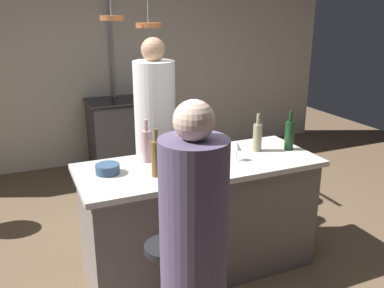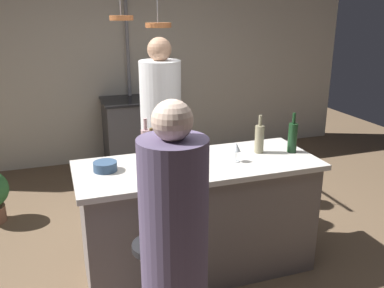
{
  "view_description": "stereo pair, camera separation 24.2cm",
  "coord_description": "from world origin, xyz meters",
  "px_view_note": "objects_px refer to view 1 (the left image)",
  "views": [
    {
      "loc": [
        -1.2,
        -2.61,
        1.98
      ],
      "look_at": [
        0.0,
        0.15,
        1.0
      ],
      "focal_mm": 38.81,
      "sensor_mm": 36.0,
      "label": 1
    },
    {
      "loc": [
        -0.97,
        -2.7,
        1.98
      ],
      "look_at": [
        0.0,
        0.15,
        1.0
      ],
      "focal_mm": 38.81,
      "sensor_mm": 36.0,
      "label": 2
    }
  ],
  "objects_px": {
    "guest_left": "(194,266)",
    "stove_range": "(121,134)",
    "wine_bottle_white": "(257,137)",
    "mixing_bowl_wooden": "(187,151)",
    "wine_bottle_red": "(289,135)",
    "wine_bottle_rose": "(147,146)",
    "pepper_mill": "(179,157)",
    "mixing_bowl_blue": "(108,169)",
    "wine_glass_by_chef": "(237,147)",
    "chef": "(156,142)",
    "wine_bottle_amber": "(156,158)",
    "wine_glass_near_right_guest": "(156,152)"
  },
  "relations": [
    {
      "from": "guest_left",
      "to": "stove_range",
      "type": "bearing_deg",
      "value": 82.1
    },
    {
      "from": "wine_bottle_white",
      "to": "mixing_bowl_wooden",
      "type": "xyz_separation_m",
      "value": [
        -0.55,
        0.13,
        -0.09
      ]
    },
    {
      "from": "wine_bottle_red",
      "to": "wine_bottle_rose",
      "type": "height_order",
      "value": "wine_bottle_rose"
    },
    {
      "from": "pepper_mill",
      "to": "mixing_bowl_blue",
      "type": "height_order",
      "value": "pepper_mill"
    },
    {
      "from": "mixing_bowl_wooden",
      "to": "pepper_mill",
      "type": "bearing_deg",
      "value": -121.49
    },
    {
      "from": "guest_left",
      "to": "wine_bottle_red",
      "type": "height_order",
      "value": "guest_left"
    },
    {
      "from": "guest_left",
      "to": "wine_glass_by_chef",
      "type": "relative_size",
      "value": 10.97
    },
    {
      "from": "chef",
      "to": "wine_glass_by_chef",
      "type": "distance_m",
      "value": 1.0
    },
    {
      "from": "wine_glass_by_chef",
      "to": "chef",
      "type": "bearing_deg",
      "value": 109.53
    },
    {
      "from": "chef",
      "to": "mixing_bowl_blue",
      "type": "relative_size",
      "value": 10.56
    },
    {
      "from": "chef",
      "to": "mixing_bowl_wooden",
      "type": "bearing_deg",
      "value": -87.27
    },
    {
      "from": "guest_left",
      "to": "wine_bottle_white",
      "type": "distance_m",
      "value": 1.46
    },
    {
      "from": "wine_bottle_white",
      "to": "mixing_bowl_wooden",
      "type": "distance_m",
      "value": 0.57
    },
    {
      "from": "stove_range",
      "to": "wine_bottle_white",
      "type": "relative_size",
      "value": 2.93
    },
    {
      "from": "wine_bottle_rose",
      "to": "pepper_mill",
      "type": "bearing_deg",
      "value": -59.86
    },
    {
      "from": "wine_bottle_red",
      "to": "wine_bottle_white",
      "type": "relative_size",
      "value": 1.05
    },
    {
      "from": "wine_glass_by_chef",
      "to": "pepper_mill",
      "type": "bearing_deg",
      "value": -176.81
    },
    {
      "from": "wine_bottle_rose",
      "to": "wine_bottle_white",
      "type": "bearing_deg",
      "value": -7.06
    },
    {
      "from": "wine_glass_by_chef",
      "to": "mixing_bowl_blue",
      "type": "relative_size",
      "value": 0.88
    },
    {
      "from": "wine_bottle_red",
      "to": "wine_bottle_rose",
      "type": "relative_size",
      "value": 0.98
    },
    {
      "from": "wine_bottle_white",
      "to": "wine_bottle_amber",
      "type": "bearing_deg",
      "value": -168.76
    },
    {
      "from": "wine_bottle_rose",
      "to": "wine_bottle_amber",
      "type": "bearing_deg",
      "value": -94.64
    },
    {
      "from": "wine_bottle_red",
      "to": "wine_bottle_white",
      "type": "distance_m",
      "value": 0.26
    },
    {
      "from": "guest_left",
      "to": "wine_bottle_rose",
      "type": "height_order",
      "value": "guest_left"
    },
    {
      "from": "wine_glass_by_chef",
      "to": "wine_glass_near_right_guest",
      "type": "distance_m",
      "value": 0.6
    },
    {
      "from": "pepper_mill",
      "to": "wine_bottle_white",
      "type": "relative_size",
      "value": 0.69
    },
    {
      "from": "stove_range",
      "to": "wine_bottle_amber",
      "type": "distance_m",
      "value": 2.66
    },
    {
      "from": "guest_left",
      "to": "mixing_bowl_wooden",
      "type": "bearing_deg",
      "value": 68.8
    },
    {
      "from": "wine_glass_by_chef",
      "to": "wine_bottle_amber",
      "type": "bearing_deg",
      "value": -175.38
    },
    {
      "from": "wine_bottle_white",
      "to": "guest_left",
      "type": "bearing_deg",
      "value": -134.29
    },
    {
      "from": "chef",
      "to": "wine_bottle_amber",
      "type": "bearing_deg",
      "value": -108.12
    },
    {
      "from": "chef",
      "to": "pepper_mill",
      "type": "relative_size",
      "value": 8.35
    },
    {
      "from": "wine_bottle_red",
      "to": "mixing_bowl_wooden",
      "type": "relative_size",
      "value": 1.5
    },
    {
      "from": "guest_left",
      "to": "wine_glass_by_chef",
      "type": "height_order",
      "value": "guest_left"
    },
    {
      "from": "wine_glass_by_chef",
      "to": "guest_left",
      "type": "bearing_deg",
      "value": -129.64
    },
    {
      "from": "wine_bottle_red",
      "to": "wine_glass_by_chef",
      "type": "relative_size",
      "value": 2.18
    },
    {
      "from": "wine_bottle_rose",
      "to": "wine_glass_near_right_guest",
      "type": "distance_m",
      "value": 0.12
    },
    {
      "from": "stove_range",
      "to": "guest_left",
      "type": "bearing_deg",
      "value": -97.9
    },
    {
      "from": "mixing_bowl_blue",
      "to": "mixing_bowl_wooden",
      "type": "bearing_deg",
      "value": 11.73
    },
    {
      "from": "wine_bottle_red",
      "to": "wine_glass_near_right_guest",
      "type": "relative_size",
      "value": 2.18
    },
    {
      "from": "wine_glass_by_chef",
      "to": "mixing_bowl_wooden",
      "type": "xyz_separation_m",
      "value": [
        -0.3,
        0.26,
        -0.07
      ]
    },
    {
      "from": "wine_glass_near_right_guest",
      "to": "mixing_bowl_wooden",
      "type": "height_order",
      "value": "wine_glass_near_right_guest"
    },
    {
      "from": "chef",
      "to": "pepper_mill",
      "type": "distance_m",
      "value": 0.98
    },
    {
      "from": "wine_bottle_amber",
      "to": "wine_glass_by_chef",
      "type": "distance_m",
      "value": 0.65
    },
    {
      "from": "stove_range",
      "to": "wine_bottle_white",
      "type": "height_order",
      "value": "wine_bottle_white"
    },
    {
      "from": "wine_glass_by_chef",
      "to": "mixing_bowl_wooden",
      "type": "relative_size",
      "value": 0.69
    },
    {
      "from": "wine_glass_by_chef",
      "to": "wine_glass_near_right_guest",
      "type": "bearing_deg",
      "value": 167.68
    },
    {
      "from": "wine_bottle_white",
      "to": "mixing_bowl_blue",
      "type": "distance_m",
      "value": 1.2
    },
    {
      "from": "wine_bottle_amber",
      "to": "wine_bottle_rose",
      "type": "bearing_deg",
      "value": 85.36
    },
    {
      "from": "wine_bottle_red",
      "to": "mixing_bowl_wooden",
      "type": "xyz_separation_m",
      "value": [
        -0.81,
        0.2,
        -0.09
      ]
    }
  ]
}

